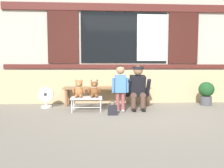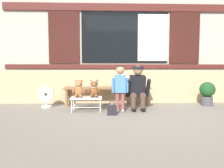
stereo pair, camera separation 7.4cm
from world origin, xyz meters
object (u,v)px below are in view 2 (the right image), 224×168
Objects in this scene: child_standing at (120,83)px; handbag_on_ground at (112,110)px; wooden_bench_long at (107,90)px; teddy_bear_with_hat at (94,89)px; teddy_bear_plain at (79,89)px; adult_crouching at (138,88)px; small_display_bench at (87,98)px; floor_fan at (46,97)px; potted_plant at (207,92)px.

child_standing is 0.60m from handbag_on_ground.
wooden_bench_long is 0.79m from teddy_bear_with_hat.
teddy_bear_plain is 1.00× the size of teddy_bear_with_hat.
wooden_bench_long is at bearing 93.63° from handbag_on_ground.
teddy_bear_plain is (-0.61, -0.73, 0.09)m from wooden_bench_long.
child_standing is at bearing -157.16° from adult_crouching.
teddy_bear_with_hat reaches higher than handbag_on_ground.
wooden_bench_long is at bearing 134.69° from adult_crouching.
small_display_bench is 1.76× the size of teddy_bear_with_hat.
floor_fan is (-0.79, 0.43, -0.23)m from teddy_bear_plain.
floor_fan is (-2.05, 0.35, -0.24)m from adult_crouching.
small_display_bench is at bearing -0.51° from teddy_bear_plain.
teddy_bear_plain reaches higher than potted_plant.
potted_plant is (2.69, 0.54, -0.15)m from teddy_bear_with_hat.
adult_crouching is at bearing -45.31° from wooden_bench_long.
teddy_bear_with_hat is 1.34× the size of handbag_on_ground.
child_standing is (0.70, -0.09, 0.33)m from small_display_bench.
teddy_bear_with_hat reaches higher than potted_plant.
child_standing is 1.76m from floor_fan.
floor_fan reaches higher than handbag_on_ground.
child_standing is 3.52× the size of handbag_on_ground.
small_display_bench is at bearing -121.25° from wooden_bench_long.
small_display_bench is (-0.45, -0.73, -0.11)m from wooden_bench_long.
wooden_bench_long reaches higher than small_display_bench.
small_display_bench is 1.76× the size of teddy_bear_plain.
handbag_on_ground is (-0.18, -0.29, -0.50)m from child_standing.
handbag_on_ground is at bearing -141.57° from adult_crouching.
adult_crouching is (0.93, 0.08, 0.01)m from teddy_bear_with_hat.
small_display_bench is at bearing -179.23° from teddy_bear_with_hat.
teddy_bear_with_hat is at bearing -20.99° from floor_fan.
floor_fan is (-3.80, -0.12, -0.08)m from potted_plant.
teddy_bear_plain is at bearing -28.33° from floor_fan.
teddy_bear_plain is 0.87m from child_standing.
small_display_bench is 2.35× the size of handbag_on_ground.
potted_plant is at bearing 11.46° from teddy_bear_with_hat.
handbag_on_ground is at bearing -46.90° from teddy_bear_with_hat.
small_display_bench reaches higher than handbag_on_ground.
potted_plant is at bearing 10.87° from small_display_bench.
small_display_bench is 0.25m from teddy_bear_plain.
wooden_bench_long is at bearing 12.26° from floor_fan.
wooden_bench_long is 2.19× the size of child_standing.
wooden_bench_long is 4.37× the size of floor_fan.
handbag_on_ground is 1.68m from floor_fan.
potted_plant is at bearing 1.76° from floor_fan.
floor_fan is at bearing 151.67° from teddy_bear_plain.
handbag_on_ground is 0.48× the size of potted_plant.
teddy_bear_plain is at bearing 174.08° from child_standing.
potted_plant reaches higher than floor_fan.
teddy_bear_plain is at bearing -169.72° from potted_plant.
floor_fan is (-1.11, 0.43, -0.23)m from teddy_bear_with_hat.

